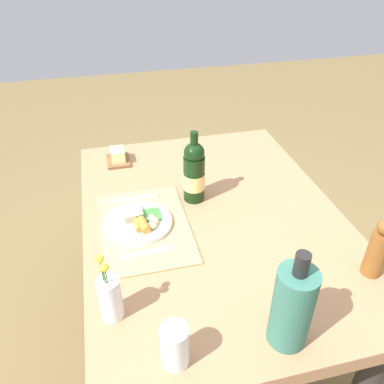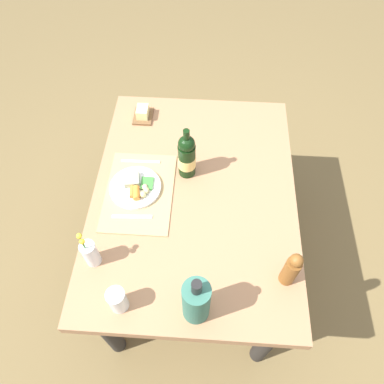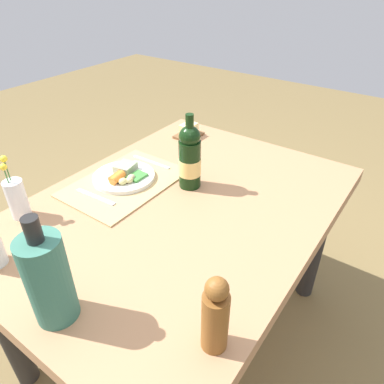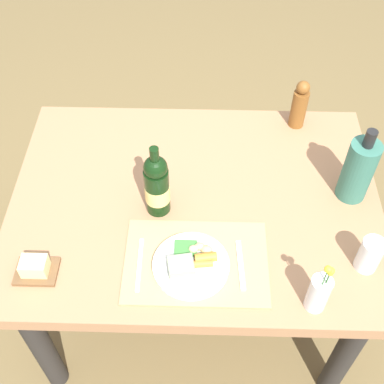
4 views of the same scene
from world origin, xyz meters
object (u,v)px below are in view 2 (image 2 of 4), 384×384
dinner_plate (136,187)px  cooler_bottle (196,301)px  dining_table (194,205)px  wine_bottle (187,156)px  water_tumbler (118,301)px  knife (132,217)px  butter_dish (143,114)px  pepper_mill (291,269)px  fork (141,161)px  flower_vase (90,253)px

dinner_plate → cooler_bottle: cooler_bottle is taller
dining_table → wine_bottle: (-0.12, -0.04, 0.22)m
wine_bottle → water_tumbler: (0.66, -0.21, -0.07)m
wine_bottle → cooler_bottle: size_ratio=0.97×
knife → butter_dish: butter_dish is taller
butter_dish → pepper_mill: size_ratio=0.63×
knife → water_tumbler: size_ratio=1.47×
wine_bottle → water_tumbler: size_ratio=2.34×
fork → flower_vase: 0.54m
dining_table → flower_vase: (0.36, -0.39, 0.17)m
dining_table → pepper_mill: pepper_mill is taller
dining_table → butter_dish: bearing=-147.6°
dinner_plate → flower_vase: size_ratio=1.07×
flower_vase → dinner_plate: bearing=161.9°
flower_vase → cooler_bottle: size_ratio=0.76×
wine_bottle → flower_vase: size_ratio=1.28×
fork → wine_bottle: (0.04, 0.23, 0.11)m
dining_table → knife: 0.32m
wine_bottle → water_tumbler: 0.69m
flower_vase → cooler_bottle: bearing=67.5°
wine_bottle → flower_vase: bearing=-35.9°
flower_vase → pepper_mill: bearing=88.0°
fork → wine_bottle: 0.26m
knife → pepper_mill: pepper_mill is taller
fork → knife: same height
dinner_plate → knife: size_ratio=1.34×
cooler_bottle → fork: bearing=-156.0°
butter_dish → water_tumbler: water_tumbler is taller
dinner_plate → cooler_bottle: size_ratio=0.81×
fork → flower_vase: flower_vase is taller
pepper_mill → flower_vase: bearing=-92.0°
butter_dish → pepper_mill: pepper_mill is taller
dinner_plate → pepper_mill: pepper_mill is taller
wine_bottle → pepper_mill: 0.67m
wine_bottle → flower_vase: (0.48, -0.35, -0.04)m
knife → pepper_mill: size_ratio=0.87×
fork → pepper_mill: pepper_mill is taller
water_tumbler → flower_vase: size_ratio=0.55×
knife → wine_bottle: (-0.27, 0.22, 0.11)m
wine_bottle → dinner_plate: bearing=-63.0°
fork → knife: bearing=0.4°
knife → water_tumbler: (0.39, 0.01, 0.04)m
water_tumbler → pepper_mill: size_ratio=0.59×
dining_table → fork: 0.34m
wine_bottle → pepper_mill: wine_bottle is taller
wine_bottle → cooler_bottle: 0.67m
water_tumbler → cooler_bottle: bearing=89.1°
fork → knife: 0.31m
dining_table → wine_bottle: bearing=-161.2°
butter_dish → wine_bottle: bearing=36.4°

